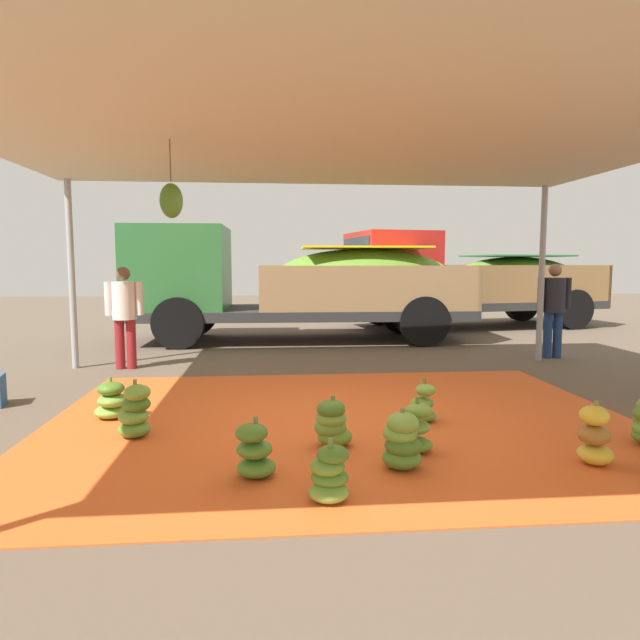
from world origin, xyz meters
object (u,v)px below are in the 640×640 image
banana_bunch_1 (424,404)px  banana_bunch_5 (402,442)px  banana_bunch_0 (255,452)px  banana_bunch_9 (417,429)px  banana_bunch_10 (112,402)px  worker_0 (554,303)px  worker_1 (124,310)px  cargo_truck_far (466,280)px  banana_bunch_4 (330,474)px  banana_bunch_2 (135,412)px  cargo_truck_main (292,282)px  banana_bunch_3 (594,437)px  banana_bunch_8 (332,424)px

banana_bunch_1 → banana_bunch_5: (-0.53, -1.25, 0.03)m
banana_bunch_0 → banana_bunch_9: banana_bunch_9 is taller
banana_bunch_1 → banana_bunch_10: 3.27m
worker_0 → banana_bunch_0: bearing=-135.2°
banana_bunch_0 → worker_1: 5.15m
banana_bunch_10 → cargo_truck_far: size_ratio=0.07×
banana_bunch_1 → cargo_truck_far: bearing=67.4°
banana_bunch_4 → banana_bunch_5: size_ratio=0.88×
cargo_truck_far → banana_bunch_2: bearing=-126.4°
banana_bunch_5 → cargo_truck_far: bearing=67.4°
banana_bunch_10 → cargo_truck_main: 6.32m
banana_bunch_0 → banana_bunch_1: 2.16m
banana_bunch_2 → banana_bunch_4: size_ratio=1.27×
cargo_truck_main → cargo_truck_far: size_ratio=1.07×
banana_bunch_0 → banana_bunch_9: bearing=18.2°
banana_bunch_4 → banana_bunch_2: bearing=137.4°
banana_bunch_9 → banana_bunch_3: bearing=-17.3°
banana_bunch_2 → cargo_truck_far: cargo_truck_far is taller
cargo_truck_main → worker_1: 4.04m
banana_bunch_2 → banana_bunch_9: (2.53, -0.64, -0.04)m
worker_0 → worker_1: size_ratio=1.03×
banana_bunch_0 → banana_bunch_5: banana_bunch_5 is taller
banana_bunch_8 → worker_0: 6.18m
banana_bunch_2 → cargo_truck_main: cargo_truck_main is taller
banana_bunch_10 → cargo_truck_main: bearing=69.8°
banana_bunch_5 → banana_bunch_4: bearing=-140.6°
banana_bunch_0 → banana_bunch_2: bearing=136.2°
banana_bunch_0 → worker_0: 7.12m
cargo_truck_main → cargo_truck_far: (4.54, 2.04, -0.03)m
banana_bunch_3 → banana_bunch_10: size_ratio=1.06×
worker_0 → worker_1: worker_0 is taller
banana_bunch_3 → cargo_truck_far: (2.40, 9.61, 0.98)m
worker_0 → banana_bunch_4: bearing=-129.6°
banana_bunch_0 → banana_bunch_1: (1.70, 1.33, -0.01)m
banana_bunch_5 → worker_0: size_ratio=0.30×
banana_bunch_0 → cargo_truck_far: (5.15, 9.64, 1.01)m
cargo_truck_far → worker_0: size_ratio=4.10×
cargo_truck_main → worker_1: bearing=-132.7°
banana_bunch_0 → banana_bunch_4: (0.53, -0.44, -0.02)m
cargo_truck_main → worker_0: size_ratio=4.36×
banana_bunch_2 → banana_bunch_10: banana_bunch_2 is taller
banana_bunch_2 → banana_bunch_5: banana_bunch_2 is taller
banana_bunch_3 → banana_bunch_1: bearing=128.8°
banana_bunch_3 → cargo_truck_far: bearing=76.0°
banana_bunch_4 → worker_0: size_ratio=0.26×
cargo_truck_main → banana_bunch_4: bearing=-90.6°
banana_bunch_10 → cargo_truck_far: 10.39m
banana_bunch_4 → worker_0: (4.49, 5.42, 0.77)m
banana_bunch_1 → banana_bunch_8: bearing=-147.0°
banana_bunch_2 → cargo_truck_far: size_ratio=0.08×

